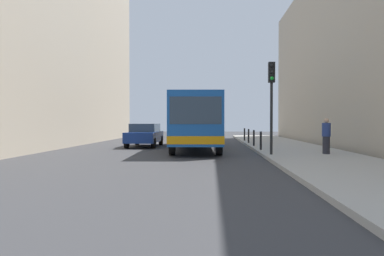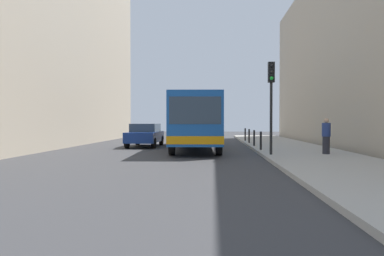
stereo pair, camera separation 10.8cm
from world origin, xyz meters
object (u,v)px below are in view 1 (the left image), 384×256
Objects in this scene: bollard_near at (261,141)px; bollard_mid at (254,138)px; traffic_light at (272,90)px; bollard_farthest at (245,134)px; car_beside_bus at (145,134)px; bollard_far at (249,136)px; pedestrian_near_signal at (326,136)px; bus at (196,120)px.

bollard_near is 1.00× the size of bollard_mid.
traffic_light is 11.83m from bollard_farthest.
traffic_light reaches higher than car_beside_bus.
bollard_far is 8.61m from pedestrian_near_signal.
bus is 6.32m from traffic_light.
bollard_near is at bearing -90.00° from bollard_mid.
bollard_mid is 2.99m from bollard_far.
bus is at bearing 125.42° from traffic_light.
bollard_farthest is (0.00, 8.98, 0.00)m from bollard_near.
traffic_light reaches higher than pedestrian_near_signal.
bollard_far is 0.59× the size of pedestrian_near_signal.
pedestrian_near_signal is at bearing 9.25° from traffic_light.
car_beside_bus is 1.07× the size of traffic_light.
bus is at bearing -118.00° from bollard_farthest.
car_beside_bus is 6.95m from bollard_mid.
bollard_near and bollard_far have the same top height.
bollard_farthest is at bearing 90.00° from bollard_near.
pedestrian_near_signal is (2.63, -2.20, 0.33)m from bollard_near.
bus is at bearing -134.38° from bollard_far.
bollard_mid is at bearing -173.12° from bus.
bollard_farthest is (3.48, 6.55, -1.10)m from bus.
traffic_light reaches higher than bollard_farthest.
bollard_mid is at bearing 35.05° from pedestrian_near_signal.
pedestrian_near_signal is (2.63, -5.20, 0.33)m from bollard_mid.
pedestrian_near_signal reaches higher than bollard_farthest.
bollard_near and bollard_farthest have the same top height.
bollard_near is 5.98m from bollard_far.
traffic_light is 3.54m from bollard_near.
bollard_mid is at bearing 90.00° from bollard_near.
pedestrian_near_signal reaches higher than bollard_near.
traffic_light is at bearing -87.81° from bollard_near.
bus is 6.86× the size of pedestrian_near_signal.
car_beside_bus is 9.93m from traffic_light.
traffic_light is at bearing 107.46° from pedestrian_near_signal.
traffic_light is at bearing -89.51° from bollard_farthest.
car_beside_bus is at bearing 64.50° from pedestrian_near_signal.
bollard_farthest is at bearing 21.44° from pedestrian_near_signal.
bollard_mid is (-0.10, 5.61, -2.38)m from traffic_light.
bollard_far is (3.48, 3.56, -1.10)m from bus.
car_beside_bus is at bearing -29.14° from bus.
bollard_farthest is 0.59× the size of pedestrian_near_signal.
traffic_light is 6.09m from bollard_mid.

